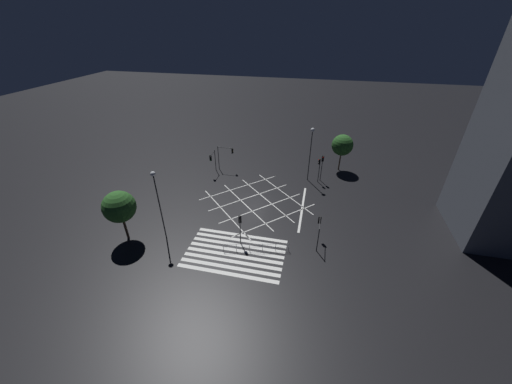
# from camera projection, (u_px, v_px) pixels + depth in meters

# --- Properties ---
(ground_plane) EXTENTS (200.00, 200.00, 0.00)m
(ground_plane) POSITION_uv_depth(u_px,v_px,m) (256.00, 202.00, 41.62)
(ground_plane) COLOR black
(road_markings) EXTENTS (16.84, 22.61, 0.01)m
(road_markings) POSITION_uv_depth(u_px,v_px,m) (245.00, 236.00, 35.22)
(road_markings) COLOR silver
(road_markings) RESTS_ON ground_plane
(traffic_light_ne_cross) EXTENTS (0.36, 0.39, 4.46)m
(traffic_light_ne_cross) POSITION_uv_depth(u_px,v_px,m) (322.00, 163.00, 45.43)
(traffic_light_ne_cross) COLOR #2D2D30
(traffic_light_ne_cross) RESTS_ON ground_plane
(traffic_light_se_cross) EXTENTS (0.36, 2.67, 3.28)m
(traffic_light_se_cross) POSITION_uv_depth(u_px,v_px,m) (319.00, 227.00, 32.90)
(traffic_light_se_cross) COLOR #2D2D30
(traffic_light_se_cross) RESTS_ON ground_plane
(traffic_light_nw_main) EXTENTS (2.85, 0.36, 4.27)m
(traffic_light_nw_main) POSITION_uv_depth(u_px,v_px,m) (226.00, 153.00, 48.87)
(traffic_light_nw_main) COLOR #2D2D30
(traffic_light_nw_main) RESTS_ON ground_plane
(traffic_light_nw_cross) EXTENTS (0.36, 2.33, 3.84)m
(traffic_light_nw_cross) POSITION_uv_depth(u_px,v_px,m) (212.00, 158.00, 47.83)
(traffic_light_nw_cross) COLOR #2D2D30
(traffic_light_nw_cross) RESTS_ON ground_plane
(traffic_light_median_south) EXTENTS (0.36, 0.39, 3.97)m
(traffic_light_median_south) POSITION_uv_depth(u_px,v_px,m) (240.00, 224.00, 32.68)
(traffic_light_median_south) COLOR #2D2D30
(traffic_light_median_south) RESTS_ON ground_plane
(traffic_light_ne_main) EXTENTS (0.39, 0.36, 4.13)m
(traffic_light_ne_main) POSITION_uv_depth(u_px,v_px,m) (319.00, 166.00, 45.22)
(traffic_light_ne_main) COLOR #2D2D30
(traffic_light_ne_main) RESTS_ON ground_plane
(street_lamp_east) EXTENTS (0.57, 0.57, 9.03)m
(street_lamp_east) POSITION_uv_depth(u_px,v_px,m) (157.00, 191.00, 31.61)
(street_lamp_east) COLOR #2D2D30
(street_lamp_east) RESTS_ON ground_plane
(street_lamp_west) EXTENTS (0.60, 0.60, 8.90)m
(street_lamp_west) POSITION_uv_depth(u_px,v_px,m) (311.00, 142.00, 43.79)
(street_lamp_west) COLOR #2D2D30
(street_lamp_west) RESTS_ON ground_plane
(street_tree_near) EXTENTS (3.72, 3.72, 6.47)m
(street_tree_near) POSITION_uv_depth(u_px,v_px,m) (119.00, 207.00, 32.49)
(street_tree_near) COLOR brown
(street_tree_near) RESTS_ON ground_plane
(street_tree_far) EXTENTS (3.57, 3.57, 6.40)m
(street_tree_far) POSITION_uv_depth(u_px,v_px,m) (342.00, 145.00, 48.12)
(street_tree_far) COLOR brown
(street_tree_far) RESTS_ON ground_plane
(pedestrian_railing) EXTENTS (7.39, 1.71, 1.05)m
(pedestrian_railing) POSITION_uv_depth(u_px,v_px,m) (256.00, 246.00, 32.58)
(pedestrian_railing) COLOR #9EA0A5
(pedestrian_railing) RESTS_ON ground_plane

